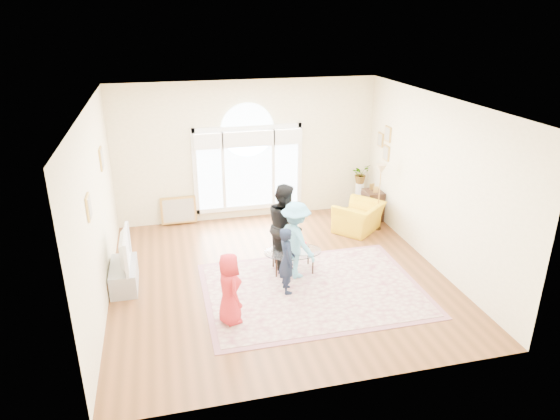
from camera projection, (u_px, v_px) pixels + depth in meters
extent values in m
plane|color=#59351A|center=(279.00, 276.00, 9.26)|extent=(6.00, 6.00, 0.00)
plane|color=#F7EBBE|center=(248.00, 151.00, 11.37)|extent=(6.00, 0.00, 6.00)
plane|color=#F7EBBE|center=(337.00, 279.00, 5.96)|extent=(6.00, 0.00, 6.00)
plane|color=#F7EBBE|center=(97.00, 211.00, 8.00)|extent=(0.00, 6.00, 6.00)
plane|color=#F7EBBE|center=(434.00, 182.00, 9.32)|extent=(0.00, 6.00, 6.00)
plane|color=white|center=(278.00, 103.00, 8.07)|extent=(6.00, 6.00, 0.00)
cube|color=white|center=(249.00, 207.00, 11.83)|extent=(2.50, 0.08, 0.10)
cube|color=white|center=(247.00, 128.00, 11.13)|extent=(2.50, 0.08, 0.10)
cube|color=white|center=(195.00, 172.00, 11.21)|extent=(0.10, 0.08, 2.00)
cube|color=white|center=(299.00, 165.00, 11.75)|extent=(0.10, 0.08, 2.00)
cube|color=#C6E2FF|center=(210.00, 171.00, 11.28)|extent=(0.55, 0.02, 1.80)
cube|color=#C6E2FF|center=(286.00, 166.00, 11.68)|extent=(0.55, 0.02, 1.80)
cube|color=#C6E2FF|center=(248.00, 169.00, 11.48)|extent=(1.10, 0.02, 1.80)
cylinder|color=#C6E2FF|center=(248.00, 130.00, 11.14)|extent=(1.20, 0.02, 1.20)
cube|color=white|center=(223.00, 171.00, 11.34)|extent=(0.07, 0.04, 1.80)
cube|color=white|center=(273.00, 167.00, 11.60)|extent=(0.07, 0.04, 1.80)
cube|color=white|center=(208.00, 141.00, 10.94)|extent=(0.65, 0.12, 0.35)
cube|color=white|center=(248.00, 139.00, 11.14)|extent=(1.20, 0.12, 0.35)
cube|color=white|center=(287.00, 137.00, 11.34)|extent=(0.65, 0.12, 0.35)
cube|color=tan|center=(101.00, 159.00, 8.99)|extent=(0.03, 0.34, 0.40)
cube|color=#ADA38E|center=(102.00, 159.00, 9.00)|extent=(0.01, 0.28, 0.34)
cube|color=tan|center=(89.00, 207.00, 7.05)|extent=(0.03, 0.30, 0.36)
cube|color=#ADA38E|center=(90.00, 207.00, 7.05)|extent=(0.01, 0.24, 0.30)
cube|color=tan|center=(388.00, 134.00, 11.00)|extent=(0.03, 0.28, 0.34)
cube|color=#ADA38E|center=(387.00, 134.00, 10.99)|extent=(0.01, 0.22, 0.28)
cube|color=tan|center=(386.00, 153.00, 11.16)|extent=(0.03, 0.28, 0.34)
cube|color=#ADA38E|center=(386.00, 153.00, 11.15)|extent=(0.01, 0.22, 0.28)
cube|color=tan|center=(381.00, 140.00, 11.39)|extent=(0.03, 0.26, 0.32)
cube|color=#ADA38E|center=(380.00, 140.00, 11.39)|extent=(0.01, 0.20, 0.26)
cube|color=beige|center=(313.00, 290.00, 8.79)|extent=(3.60, 2.60, 0.02)
cube|color=#955D68|center=(313.00, 290.00, 8.79)|extent=(3.80, 2.80, 0.01)
cube|color=#96999E|center=(124.00, 276.00, 8.85)|extent=(0.45, 1.00, 0.42)
imported|color=black|center=(121.00, 250.00, 8.65)|extent=(0.14, 1.07, 0.61)
cube|color=#5591CC|center=(126.00, 249.00, 8.67)|extent=(0.02, 0.87, 0.50)
ellipsoid|color=silver|center=(293.00, 252.00, 9.29)|extent=(1.12, 0.77, 0.02)
cylinder|color=black|center=(308.00, 256.00, 9.59)|extent=(0.03, 0.03, 0.40)
cylinder|color=black|center=(273.00, 258.00, 9.49)|extent=(0.03, 0.03, 0.40)
cylinder|color=black|center=(313.00, 265.00, 9.24)|extent=(0.03, 0.03, 0.40)
cylinder|color=black|center=(276.00, 268.00, 9.13)|extent=(0.03, 0.03, 0.40)
imported|color=#B2A58C|center=(285.00, 250.00, 9.30)|extent=(0.29, 0.34, 0.03)
imported|color=#B2A58C|center=(299.00, 252.00, 9.22)|extent=(0.28, 0.33, 0.02)
cylinder|color=red|center=(305.00, 245.00, 9.39)|extent=(0.07, 0.07, 0.12)
imported|color=#E1B90F|center=(359.00, 217.00, 11.05)|extent=(1.33, 1.31, 0.65)
cube|color=black|center=(372.00, 205.00, 11.67)|extent=(0.40, 0.50, 0.70)
cylinder|color=black|center=(376.00, 228.00, 11.27)|extent=(0.20, 0.20, 0.02)
cylinder|color=#B68941|center=(379.00, 201.00, 11.02)|extent=(0.02, 0.02, 1.35)
cone|color=#CCB284|center=(381.00, 169.00, 10.75)|extent=(0.25, 0.25, 0.22)
cylinder|color=white|center=(359.00, 196.00, 12.21)|extent=(0.20, 0.20, 0.70)
imported|color=#33722D|center=(361.00, 174.00, 12.00)|extent=(0.52, 0.49, 0.46)
cube|color=tan|center=(180.00, 224.00, 11.51)|extent=(0.80, 0.14, 0.62)
imported|color=red|center=(229.00, 289.00, 7.68)|extent=(0.49, 0.64, 1.17)
imported|color=#141E33|center=(287.00, 260.00, 8.52)|extent=(0.29, 0.44, 1.19)
imported|color=black|center=(285.00, 225.00, 9.38)|extent=(0.62, 0.80, 1.62)
imported|color=#5DAED1|center=(296.00, 240.00, 8.98)|extent=(0.87, 1.07, 1.45)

